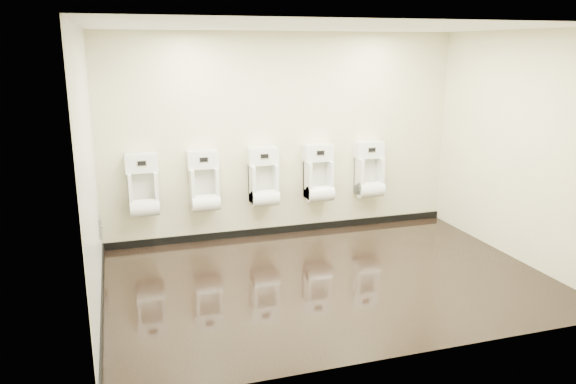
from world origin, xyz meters
name	(u,v)px	position (x,y,z in m)	size (l,w,h in m)	color
ground	(328,279)	(0.00, 0.00, 0.00)	(5.00, 3.50, 0.00)	black
ceiling	(333,26)	(0.00, 0.00, 2.80)	(5.00, 3.50, 0.00)	white
back_wall	(284,136)	(0.00, 1.75, 1.40)	(5.00, 0.02, 2.80)	beige
front_wall	(410,201)	(0.00, -1.75, 1.40)	(5.00, 0.02, 2.80)	beige
left_wall	(89,175)	(-2.50, 0.00, 1.40)	(0.02, 3.50, 2.80)	beige
right_wall	(521,148)	(2.50, 0.00, 1.40)	(0.02, 3.50, 2.80)	beige
tile_overlay_left	(89,175)	(-2.50, 0.00, 1.40)	(0.01, 3.50, 2.80)	white
skirting_back	(284,229)	(0.00, 1.74, 0.05)	(5.00, 0.02, 0.10)	black
skirting_left	(102,303)	(-2.49, 0.00, 0.05)	(0.02, 3.50, 0.10)	black
access_panel	(100,227)	(-2.48, 1.20, 0.50)	(0.04, 0.25, 0.25)	#9E9EA3
urinal_0	(143,190)	(-1.93, 1.61, 0.82)	(0.42, 0.32, 0.79)	white
urinal_1	(204,185)	(-1.15, 1.61, 0.82)	(0.42, 0.32, 0.79)	white
urinal_2	(264,181)	(-0.33, 1.61, 0.82)	(0.42, 0.32, 0.79)	white
urinal_3	(319,177)	(0.47, 1.61, 0.82)	(0.42, 0.32, 0.79)	white
urinal_4	(369,173)	(1.25, 1.61, 0.82)	(0.42, 0.32, 0.79)	white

